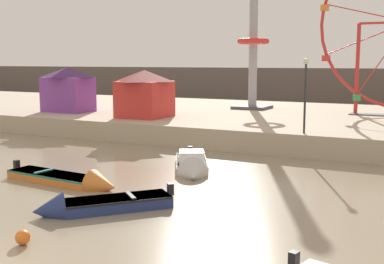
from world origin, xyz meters
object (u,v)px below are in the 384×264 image
at_px(drop_tower_steel_tower, 253,42).
at_px(carnival_booth_purple_stall, 68,89).
at_px(carnival_booth_red_striped, 145,93).
at_px(motorboat_pale_grey, 192,166).
at_px(mooring_buoy_orange, 23,237).
at_px(motorboat_orange_hull, 73,180).
at_px(promenade_lamp_near, 305,85).
at_px(motorboat_navy_blue, 93,205).

distance_m(drop_tower_steel_tower, carnival_booth_purple_stall, 15.53).
bearing_deg(drop_tower_steel_tower, carnival_booth_red_striped, -115.59).
height_order(motorboat_pale_grey, mooring_buoy_orange, motorboat_pale_grey).
relative_size(motorboat_orange_hull, carnival_booth_red_striped, 1.60).
height_order(motorboat_pale_grey, drop_tower_steel_tower, drop_tower_steel_tower).
height_order(motorboat_pale_grey, carnival_booth_purple_stall, carnival_booth_purple_stall).
height_order(motorboat_orange_hull, carnival_booth_purple_stall, carnival_booth_purple_stall).
height_order(motorboat_orange_hull, mooring_buoy_orange, motorboat_orange_hull).
bearing_deg(drop_tower_steel_tower, motorboat_orange_hull, -88.76).
bearing_deg(carnival_booth_purple_stall, mooring_buoy_orange, -52.38).
relative_size(carnival_booth_red_striped, mooring_buoy_orange, 8.67).
bearing_deg(mooring_buoy_orange, carnival_booth_red_striped, 112.83).
xyz_separation_m(motorboat_pale_grey, carnival_booth_purple_stall, (-15.98, 9.97, 2.84)).
xyz_separation_m(promenade_lamp_near, mooring_buoy_orange, (-3.72, -17.24, -3.73)).
bearing_deg(mooring_buoy_orange, drop_tower_steel_tower, 97.46).
height_order(carnival_booth_purple_stall, mooring_buoy_orange, carnival_booth_purple_stall).
xyz_separation_m(motorboat_orange_hull, carnival_booth_red_striped, (-5.11, 13.96, 2.82)).
xyz_separation_m(drop_tower_steel_tower, mooring_buoy_orange, (3.90, -29.80, -6.60)).
bearing_deg(motorboat_orange_hull, motorboat_navy_blue, -35.91).
height_order(carnival_booth_purple_stall, promenade_lamp_near, promenade_lamp_near).
bearing_deg(motorboat_pale_grey, motorboat_orange_hull, -64.95).
distance_m(motorboat_orange_hull, mooring_buoy_orange, 7.10).
xyz_separation_m(motorboat_pale_grey, drop_tower_steel_tower, (-3.89, 18.98, 6.56)).
distance_m(motorboat_pale_grey, drop_tower_steel_tower, 20.46).
xyz_separation_m(drop_tower_steel_tower, promenade_lamp_near, (7.62, -12.56, -2.87)).
bearing_deg(motorboat_orange_hull, mooring_buoy_orange, -56.59).
height_order(motorboat_pale_grey, carnival_booth_red_striped, carnival_booth_red_striped).
bearing_deg(motorboat_navy_blue, carnival_booth_purple_stall, -95.88).
bearing_deg(drop_tower_steel_tower, mooring_buoy_orange, -82.54).
xyz_separation_m(motorboat_orange_hull, mooring_buoy_orange, (3.39, -6.24, 0.02)).
bearing_deg(motorboat_pale_grey, carnival_booth_purple_stall, -150.48).
bearing_deg(motorboat_orange_hull, motorboat_pale_grey, 58.45).
distance_m(carnival_booth_purple_stall, mooring_buoy_orange, 26.39).
bearing_deg(promenade_lamp_near, mooring_buoy_orange, -102.17).
distance_m(motorboat_pale_grey, carnival_booth_purple_stall, 19.05).
distance_m(motorboat_navy_blue, promenade_lamp_near, 14.79).
distance_m(motorboat_navy_blue, drop_tower_steel_tower, 27.39).
bearing_deg(motorboat_navy_blue, motorboat_orange_hull, -89.05).
relative_size(drop_tower_steel_tower, carnival_booth_red_striped, 3.49).
distance_m(motorboat_orange_hull, drop_tower_steel_tower, 24.48).
relative_size(motorboat_orange_hull, carnival_booth_purple_stall, 1.54).
bearing_deg(promenade_lamp_near, carnival_booth_purple_stall, 169.79).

